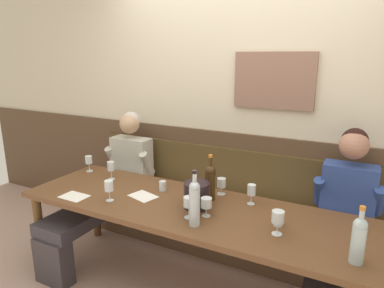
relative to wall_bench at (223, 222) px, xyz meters
The scene contains 22 objects.
room_wall_back 1.15m from the wall_bench, 89.39° to the left, with size 6.80×0.12×2.80m.
wood_wainscot_panel 0.33m from the wall_bench, 90.00° to the left, with size 6.80×0.03×1.08m, color brown.
wall_bench is the anchor object (origin of this frame).
dining_table 0.77m from the wall_bench, 90.00° to the right, with size 2.60×0.79×0.72m.
person_right_seat 1.12m from the wall_bench, 159.20° to the right, with size 0.51×1.23×1.23m.
person_center_right_seat 1.12m from the wall_bench, 19.79° to the right, with size 0.48×1.23×1.27m.
ice_bucket 0.85m from the wall_bench, 84.93° to the right, with size 0.19×0.19×0.19m, color black.
wine_bottle_clear_water 1.10m from the wall_bench, 79.70° to the right, with size 0.07×0.07×0.37m.
wine_bottle_amber_mid 1.52m from the wall_bench, 38.57° to the right, with size 0.07×0.07×0.32m.
wine_bottle_green_tall 0.77m from the wall_bench, 80.43° to the right, with size 0.08×0.08×0.35m.
wine_glass_right_end 1.16m from the wall_bench, 49.65° to the right, with size 0.08×0.08×0.15m.
wine_glass_by_bottle 1.17m from the wall_bench, 123.35° to the right, with size 0.07×0.07×0.16m.
wine_glass_left_end 0.95m from the wall_bench, 76.78° to the right, with size 0.07×0.07×0.13m.
wine_glass_center_rear 1.37m from the wall_bench, 159.96° to the right, with size 0.06×0.06×0.15m.
wine_glass_mid_right 0.80m from the wall_bench, 48.33° to the right, with size 0.06×0.06×0.15m.
wine_glass_center_front 0.65m from the wall_bench, 71.56° to the right, with size 0.07×0.07×0.13m.
wine_glass_near_bucket 1.14m from the wall_bench, 149.75° to the right, with size 0.06×0.06×0.16m.
wine_glass_mid_left 1.00m from the wall_bench, 84.12° to the right, with size 0.07×0.07×0.15m.
water_tumbler_center 1.05m from the wall_bench, 46.20° to the right, with size 0.06×0.06×0.10m, color silver.
water_tumbler_left 0.77m from the wall_bench, 122.33° to the right, with size 0.06×0.06×0.08m, color silver.
tasting_sheet_left_guest 0.90m from the wall_bench, 120.18° to the right, with size 0.21×0.15×0.00m, color white.
tasting_sheet_right_guest 1.34m from the wall_bench, 132.79° to the right, with size 0.21×0.15×0.00m, color white.
Camera 1 is at (1.07, -1.86, 1.78)m, focal length 32.06 mm.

